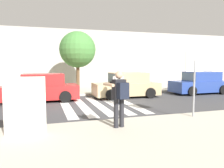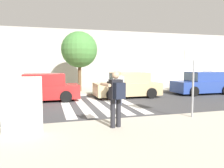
{
  "view_description": "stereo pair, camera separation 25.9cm",
  "coord_description": "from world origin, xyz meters",
  "px_view_note": "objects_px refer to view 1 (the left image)",
  "views": [
    {
      "loc": [
        -2.65,
        -10.46,
        2.08
      ],
      "look_at": [
        0.6,
        -0.2,
        1.1
      ],
      "focal_mm": 35.0,
      "sensor_mm": 36.0,
      "label": 1
    },
    {
      "loc": [
        -2.4,
        -10.54,
        2.08
      ],
      "look_at": [
        0.6,
        -0.2,
        1.1
      ],
      "focal_mm": 35.0,
      "sensor_mm": 36.0,
      "label": 2
    }
  ],
  "objects_px": {
    "street_tree_center": "(78,50)",
    "advertising_board": "(25,106)",
    "pedestrian_crossing": "(118,86)",
    "parked_car_red": "(41,88)",
    "parked_car_blue": "(200,83)",
    "stop_sign": "(194,69)",
    "photographer_with_backpack": "(119,94)",
    "parked_car_tan": "(127,86)"
  },
  "relations": [
    {
      "from": "stop_sign",
      "to": "parked_car_tan",
      "type": "relative_size",
      "value": 0.59
    },
    {
      "from": "parked_car_blue",
      "to": "stop_sign",
      "type": "bearing_deg",
      "value": -131.17
    },
    {
      "from": "parked_car_blue",
      "to": "photographer_with_backpack",
      "type": "bearing_deg",
      "value": -141.96
    },
    {
      "from": "parked_car_red",
      "to": "parked_car_blue",
      "type": "distance_m",
      "value": 10.69
    },
    {
      "from": "parked_car_red",
      "to": "parked_car_tan",
      "type": "xyz_separation_m",
      "value": [
        5.12,
        0.0,
        0.0
      ]
    },
    {
      "from": "photographer_with_backpack",
      "to": "parked_car_red",
      "type": "distance_m",
      "value": 6.97
    },
    {
      "from": "parked_car_tan",
      "to": "parked_car_blue",
      "type": "relative_size",
      "value": 1.0
    },
    {
      "from": "photographer_with_backpack",
      "to": "advertising_board",
      "type": "xyz_separation_m",
      "value": [
        -2.7,
        0.2,
        -0.23
      ]
    },
    {
      "from": "photographer_with_backpack",
      "to": "parked_car_tan",
      "type": "height_order",
      "value": "photographer_with_backpack"
    },
    {
      "from": "photographer_with_backpack",
      "to": "street_tree_center",
      "type": "bearing_deg",
      "value": 88.98
    },
    {
      "from": "street_tree_center",
      "to": "parked_car_blue",
      "type": "bearing_deg",
      "value": -18.4
    },
    {
      "from": "parked_car_tan",
      "to": "street_tree_center",
      "type": "xyz_separation_m",
      "value": [
        -2.65,
        2.74,
        2.37
      ]
    },
    {
      "from": "parked_car_blue",
      "to": "advertising_board",
      "type": "height_order",
      "value": "advertising_board"
    },
    {
      "from": "parked_car_blue",
      "to": "advertising_board",
      "type": "bearing_deg",
      "value": -150.15
    },
    {
      "from": "stop_sign",
      "to": "parked_car_blue",
      "type": "relative_size",
      "value": 0.59
    },
    {
      "from": "stop_sign",
      "to": "parked_car_tan",
      "type": "bearing_deg",
      "value": 92.6
    },
    {
      "from": "stop_sign",
      "to": "pedestrian_crossing",
      "type": "bearing_deg",
      "value": 112.23
    },
    {
      "from": "stop_sign",
      "to": "parked_car_red",
      "type": "distance_m",
      "value": 8.2
    },
    {
      "from": "parked_car_tan",
      "to": "parked_car_blue",
      "type": "xyz_separation_m",
      "value": [
        5.57,
        -0.0,
        0.0
      ]
    },
    {
      "from": "stop_sign",
      "to": "photographer_with_backpack",
      "type": "height_order",
      "value": "stop_sign"
    },
    {
      "from": "photographer_with_backpack",
      "to": "advertising_board",
      "type": "distance_m",
      "value": 2.72
    },
    {
      "from": "photographer_with_backpack",
      "to": "pedestrian_crossing",
      "type": "distance_m",
      "value": 4.65
    },
    {
      "from": "stop_sign",
      "to": "advertising_board",
      "type": "relative_size",
      "value": 1.52
    },
    {
      "from": "parked_car_red",
      "to": "advertising_board",
      "type": "bearing_deg",
      "value": -93.52
    },
    {
      "from": "street_tree_center",
      "to": "advertising_board",
      "type": "bearing_deg",
      "value": -107.47
    },
    {
      "from": "pedestrian_crossing",
      "to": "parked_car_red",
      "type": "distance_m",
      "value": 4.39
    },
    {
      "from": "photographer_with_backpack",
      "to": "street_tree_center",
      "type": "relative_size",
      "value": 0.41
    },
    {
      "from": "pedestrian_crossing",
      "to": "advertising_board",
      "type": "height_order",
      "value": "advertising_board"
    },
    {
      "from": "parked_car_tan",
      "to": "street_tree_center",
      "type": "distance_m",
      "value": 4.48
    },
    {
      "from": "advertising_board",
      "to": "parked_car_blue",
      "type": "bearing_deg",
      "value": 29.85
    },
    {
      "from": "stop_sign",
      "to": "parked_car_blue",
      "type": "distance_m",
      "value": 8.13
    },
    {
      "from": "parked_car_red",
      "to": "advertising_board",
      "type": "xyz_separation_m",
      "value": [
        -0.39,
        -6.36,
        0.21
      ]
    },
    {
      "from": "photographer_with_backpack",
      "to": "parked_car_blue",
      "type": "bearing_deg",
      "value": 38.04
    },
    {
      "from": "stop_sign",
      "to": "parked_car_blue",
      "type": "bearing_deg",
      "value": 48.83
    },
    {
      "from": "parked_car_tan",
      "to": "stop_sign",
      "type": "bearing_deg",
      "value": -87.4
    },
    {
      "from": "street_tree_center",
      "to": "advertising_board",
      "type": "relative_size",
      "value": 2.65
    },
    {
      "from": "photographer_with_backpack",
      "to": "parked_car_blue",
      "type": "relative_size",
      "value": 0.42
    },
    {
      "from": "parked_car_blue",
      "to": "advertising_board",
      "type": "relative_size",
      "value": 2.56
    },
    {
      "from": "stop_sign",
      "to": "street_tree_center",
      "type": "xyz_separation_m",
      "value": [
        -2.92,
        8.79,
        1.18
      ]
    },
    {
      "from": "street_tree_center",
      "to": "stop_sign",
      "type": "bearing_deg",
      "value": -71.6
    },
    {
      "from": "pedestrian_crossing",
      "to": "advertising_board",
      "type": "distance_m",
      "value": 5.94
    },
    {
      "from": "parked_car_red",
      "to": "street_tree_center",
      "type": "distance_m",
      "value": 4.38
    }
  ]
}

